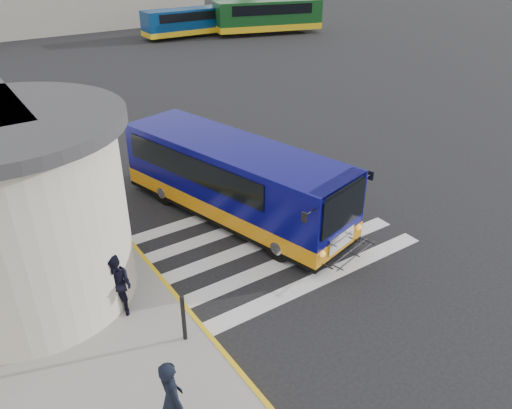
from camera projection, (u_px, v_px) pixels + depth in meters
ground at (264, 226)px, 16.39m from camera, size 140.00×140.00×0.00m
curb_strip at (102, 209)px, 17.25m from camera, size 0.12×34.00×0.16m
crosswalk at (265, 242)px, 15.56m from camera, size 8.00×5.35×0.01m
depot_building at (68, 5)px, 48.74m from camera, size 26.40×8.40×4.20m
transit_bus at (235, 183)px, 16.43m from camera, size 4.79×9.36×2.57m
pedestrian_a at (172, 399)px, 9.06m from camera, size 0.44×0.66×1.80m
pedestrian_b at (117, 286)px, 12.03m from camera, size 1.02×1.05×1.71m
bollard at (184, 318)px, 11.38m from camera, size 0.10×0.10×1.24m
far_bus_a at (188, 21)px, 44.71m from camera, size 8.23×2.50×2.11m
far_bus_b at (268, 15)px, 46.00m from camera, size 10.21×5.31×2.54m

